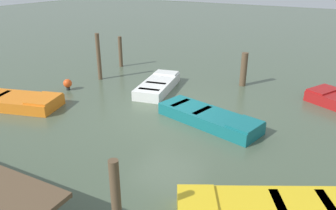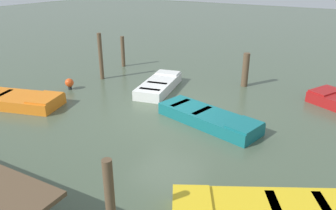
{
  "view_description": "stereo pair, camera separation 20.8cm",
  "coord_description": "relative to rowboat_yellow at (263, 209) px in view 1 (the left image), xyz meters",
  "views": [
    {
      "loc": [
        -5.43,
        9.02,
        4.74
      ],
      "look_at": [
        0.0,
        0.0,
        0.35
      ],
      "focal_mm": 34.77,
      "sensor_mm": 36.0,
      "label": 1
    },
    {
      "loc": [
        -5.61,
        8.91,
        4.74
      ],
      "look_at": [
        0.0,
        0.0,
        0.35
      ],
      "focal_mm": 34.77,
      "sensor_mm": 36.0,
      "label": 2
    }
  ],
  "objects": [
    {
      "name": "rowboat_yellow",
      "position": [
        0.0,
        0.0,
        0.0
      ],
      "size": [
        3.6,
        2.7,
        0.46
      ],
      "rotation": [
        0.0,
        0.0,
        0.53
      ],
      "color": "gold",
      "rests_on": "ground_plane"
    },
    {
      "name": "mooring_piling_mid_right",
      "position": [
        9.66,
        -7.47,
        0.57
      ],
      "size": [
        0.19,
        0.19,
        1.58
      ],
      "primitive_type": "cylinder",
      "color": "brown",
      "rests_on": "ground_plane"
    },
    {
      "name": "mooring_piling_near_right",
      "position": [
        3.13,
        -7.81,
        0.52
      ],
      "size": [
        0.28,
        0.28,
        1.47
      ],
      "primitive_type": "cylinder",
      "color": "brown",
      "rests_on": "ground_plane"
    },
    {
      "name": "rowboat_orange",
      "position": [
        9.85,
        -1.03,
        -0.0
      ],
      "size": [
        4.15,
        2.53,
        0.46
      ],
      "rotation": [
        0.0,
        0.0,
        3.46
      ],
      "color": "orange",
      "rests_on": "ground_plane"
    },
    {
      "name": "rowboat_white",
      "position": [
        6.02,
        -5.4,
        0.0
      ],
      "size": [
        1.78,
        3.16,
        0.46
      ],
      "rotation": [
        0.0,
        0.0,
        4.95
      ],
      "color": "silver",
      "rests_on": "ground_plane"
    },
    {
      "name": "mooring_piling_near_left",
      "position": [
        9.13,
        -5.25,
        0.85
      ],
      "size": [
        0.18,
        0.18,
        2.14
      ],
      "primitive_type": "cylinder",
      "color": "brown",
      "rests_on": "ground_plane"
    },
    {
      "name": "ground_plane",
      "position": [
        4.35,
        -3.46,
        -0.22
      ],
      "size": [
        80.0,
        80.0,
        0.0
      ],
      "primitive_type": "plane",
      "color": "#475642"
    },
    {
      "name": "marker_buoy",
      "position": [
        9.29,
        -3.41,
        0.07
      ],
      "size": [
        0.36,
        0.36,
        0.48
      ],
      "color": "#262626",
      "rests_on": "ground_plane"
    },
    {
      "name": "rowboat_teal",
      "position": [
        2.79,
        -3.51,
        0.0
      ],
      "size": [
        3.71,
        1.88,
        0.46
      ],
      "rotation": [
        0.0,
        0.0,
        2.93
      ],
      "color": "#14666B",
      "rests_on": "ground_plane"
    },
    {
      "name": "mooring_piling_center",
      "position": [
        2.17,
        1.98,
        0.65
      ],
      "size": [
        0.18,
        0.18,
        1.73
      ],
      "primitive_type": "cylinder",
      "color": "brown",
      "rests_on": "ground_plane"
    }
  ]
}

